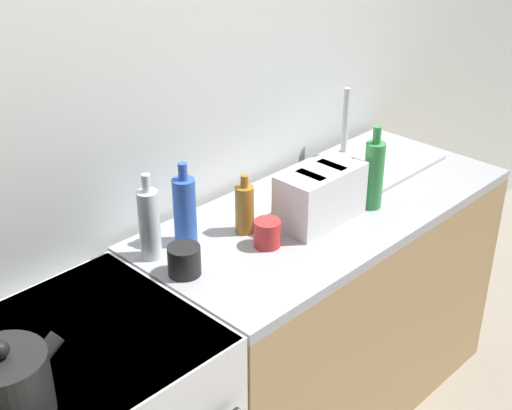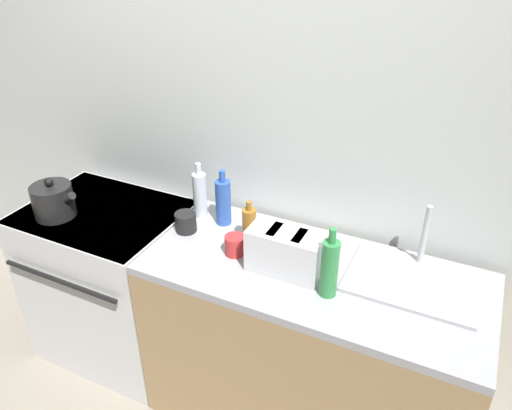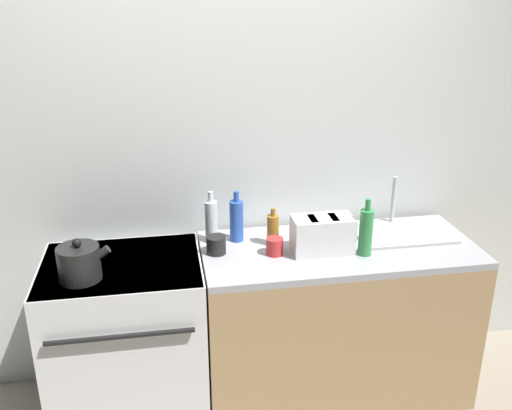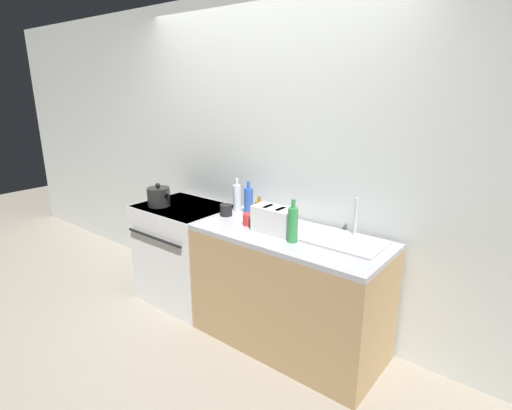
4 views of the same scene
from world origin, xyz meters
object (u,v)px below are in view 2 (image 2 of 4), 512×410
object	(u,v)px
stove	(114,280)
bottle_amber	(249,225)
bottle_green	(329,268)
kettle	(53,201)
toaster	(286,251)
cup_red	(235,245)
bottle_blue	(223,201)
cup_black	(186,222)
bottle_clear	(200,194)

from	to	relation	value
stove	bottle_amber	size ratio (longest dim) A/B	4.39
bottle_green	stove	bearing A→B (deg)	175.28
kettle	toaster	size ratio (longest dim) A/B	0.80
cup_red	kettle	bearing A→B (deg)	-173.92
bottle_blue	cup_black	xyz separation A→B (m)	(-0.12, -0.14, -0.07)
cup_black	kettle	bearing A→B (deg)	-165.89
kettle	cup_red	distance (m)	0.93
stove	cup_red	bearing A→B (deg)	-1.74
kettle	cup_black	distance (m)	0.66
bottle_amber	bottle_blue	size ratio (longest dim) A/B	0.74
toaster	bottle_green	bearing A→B (deg)	-17.98
cup_black	toaster	bearing A→B (deg)	-7.86
bottle_green	cup_black	size ratio (longest dim) A/B	3.02
bottle_clear	cup_red	bearing A→B (deg)	-35.16
toaster	cup_red	bearing A→B (deg)	177.48
kettle	bottle_blue	xyz separation A→B (m)	(0.76, 0.30, 0.03)
kettle	bottle_clear	xyz separation A→B (m)	(0.63, 0.31, 0.03)
kettle	bottle_clear	world-z (taller)	bottle_clear
bottle_clear	toaster	bearing A→B (deg)	-22.15
bottle_amber	kettle	bearing A→B (deg)	-167.26
bottle_blue	cup_black	world-z (taller)	bottle_blue
bottle_blue	cup_red	xyz separation A→B (m)	(0.16, -0.20, -0.07)
bottle_green	toaster	bearing A→B (deg)	162.02
bottle_clear	cup_black	xyz separation A→B (m)	(0.01, -0.15, -0.07)
stove	cup_red	world-z (taller)	cup_red
bottle_amber	bottle_blue	xyz separation A→B (m)	(-0.18, 0.09, 0.03)
bottle_green	bottle_clear	world-z (taller)	bottle_green
bottle_green	bottle_amber	bearing A→B (deg)	156.17
bottle_blue	cup_black	bearing A→B (deg)	-131.97
bottle_green	cup_black	distance (m)	0.75
stove	cup_black	size ratio (longest dim) A/B	9.02
toaster	cup_red	size ratio (longest dim) A/B	3.50
kettle	cup_red	bearing A→B (deg)	6.08
bottle_green	bottle_blue	world-z (taller)	bottle_green
bottle_amber	cup_red	world-z (taller)	bottle_amber
bottle_amber	bottle_clear	size ratio (longest dim) A/B	0.73
bottle_clear	cup_red	xyz separation A→B (m)	(0.30, -0.21, -0.07)
toaster	bottle_amber	size ratio (longest dim) A/B	1.51
kettle	stove	bearing A→B (deg)	35.86
toaster	stove	bearing A→B (deg)	178.07
bottle_clear	bottle_blue	bearing A→B (deg)	-3.91
cup_red	bottle_blue	bearing A→B (deg)	129.45
toaster	bottle_green	distance (m)	0.21
kettle	bottle_green	size ratio (longest dim) A/B	0.82
toaster	bottle_amber	bearing A→B (deg)	151.40
toaster	cup_black	xyz separation A→B (m)	(-0.53, 0.07, -0.05)
bottle_green	bottle_amber	distance (m)	0.47
stove	bottle_clear	distance (m)	0.74
cup_red	cup_black	size ratio (longest dim) A/B	0.89
bottle_clear	cup_black	size ratio (longest dim) A/B	2.83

